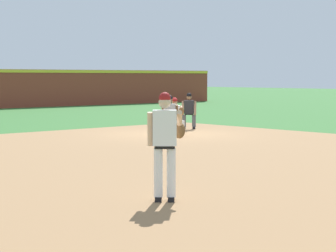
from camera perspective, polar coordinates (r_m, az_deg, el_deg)
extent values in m
plane|color=#336B2D|center=(24.09, 0.31, -0.72)|extent=(160.00, 160.00, 0.00)
cube|color=#9E754C|center=(17.61, 0.12, -2.57)|extent=(18.00, 18.00, 0.01)
cube|color=white|center=(24.08, 0.31, -0.61)|extent=(0.38, 0.38, 0.09)
sphere|color=white|center=(19.54, -0.01, -1.79)|extent=(0.07, 0.07, 0.07)
cube|color=black|center=(11.21, -0.85, -6.35)|extent=(0.26, 0.27, 0.09)
cylinder|color=white|center=(11.09, -0.86, -4.08)|extent=(0.15, 0.15, 0.84)
cube|color=black|center=(11.20, 0.28, -6.35)|extent=(0.26, 0.27, 0.09)
cylinder|color=white|center=(11.09, 0.28, -4.08)|extent=(0.15, 0.15, 0.84)
cube|color=black|center=(11.03, -0.29, -1.82)|extent=(0.39, 0.38, 0.06)
cube|color=white|center=(11.00, -0.29, -0.16)|extent=(0.46, 0.45, 0.60)
sphere|color=#DBB28E|center=(11.00, -0.29, 2.08)|extent=(0.21, 0.21, 0.21)
sphere|color=maroon|center=(11.00, -0.29, 2.45)|extent=(0.20, 0.20, 0.20)
cube|color=maroon|center=(11.09, -0.28, 2.33)|extent=(0.20, 0.20, 0.02)
cylinder|color=#DBB28E|center=(11.09, -1.57, -0.26)|extent=(0.19, 0.20, 0.59)
cylinder|color=#DBB28E|center=(11.29, 1.01, 0.43)|extent=(0.42, 0.45, 0.41)
ellipsoid|color=brown|center=(11.39, 1.01, -0.38)|extent=(0.35, 0.35, 0.34)
cube|color=black|center=(24.47, 1.28, -0.53)|extent=(0.26, 0.26, 0.09)
cylinder|color=white|center=(24.49, 1.28, 0.02)|extent=(0.15, 0.15, 0.40)
cube|color=black|center=(24.47, -0.12, -0.53)|extent=(0.26, 0.26, 0.09)
cylinder|color=white|center=(24.49, -0.12, 0.03)|extent=(0.15, 0.15, 0.40)
cube|color=black|center=(24.47, 0.58, 0.54)|extent=(0.38, 0.38, 0.06)
cube|color=white|center=(24.46, 0.58, 1.19)|extent=(0.46, 0.45, 0.52)
sphere|color=#9E7051|center=(24.42, 0.58, 2.10)|extent=(0.21, 0.21, 0.21)
sphere|color=maroon|center=(24.41, 0.58, 2.27)|extent=(0.20, 0.20, 0.20)
cube|color=maroon|center=(24.33, 0.58, 2.20)|extent=(0.20, 0.20, 0.02)
cylinder|color=#9E7051|center=(24.03, 1.17, 1.48)|extent=(0.47, 0.49, 0.24)
cylinder|color=#9E7051|center=(24.36, -0.01, 1.04)|extent=(0.23, 0.23, 0.58)
ellipsoid|color=brown|center=(23.82, 1.16, 1.28)|extent=(0.30, 0.30, 0.35)
cube|color=black|center=(23.19, -0.34, -0.80)|extent=(0.26, 0.26, 0.09)
cylinder|color=#B2B2B7|center=(23.13, -0.35, -0.11)|extent=(0.15, 0.15, 0.50)
cube|color=black|center=(23.17, 0.64, -0.81)|extent=(0.26, 0.26, 0.09)
cylinder|color=#B2B2B7|center=(23.10, 0.64, -0.11)|extent=(0.15, 0.15, 0.50)
cube|color=black|center=(23.10, 0.14, 0.56)|extent=(0.38, 0.38, 0.06)
cube|color=#B2B2B7|center=(23.08, 0.14, 1.28)|extent=(0.45, 0.46, 0.54)
sphere|color=brown|center=(23.08, 0.15, 2.27)|extent=(0.21, 0.21, 0.21)
sphere|color=black|center=(23.08, 0.15, 2.45)|extent=(0.20, 0.20, 0.20)
cube|color=black|center=(23.17, 0.16, 2.39)|extent=(0.20, 0.20, 0.02)
cylinder|color=brown|center=(23.25, -0.45, 1.22)|extent=(0.30, 0.29, 0.56)
cylinder|color=brown|center=(23.21, 0.79, 1.21)|extent=(0.30, 0.29, 0.56)
cube|color=black|center=(26.49, 2.27, -0.16)|extent=(0.26, 0.26, 0.09)
cylinder|color=#515154|center=(26.51, 2.28, 0.46)|extent=(0.15, 0.15, 0.50)
cube|color=black|center=(26.50, 1.41, -0.16)|extent=(0.26, 0.26, 0.09)
cylinder|color=#515154|center=(26.52, 1.41, 0.46)|extent=(0.15, 0.15, 0.50)
cube|color=black|center=(26.49, 1.84, 1.04)|extent=(0.38, 0.38, 0.06)
cube|color=#232326|center=(26.48, 1.85, 1.67)|extent=(0.45, 0.45, 0.54)
sphere|color=#9E7051|center=(26.44, 1.85, 2.53)|extent=(0.21, 0.21, 0.21)
sphere|color=black|center=(26.44, 1.85, 2.69)|extent=(0.20, 0.20, 0.20)
cube|color=black|center=(26.35, 1.84, 2.63)|extent=(0.20, 0.20, 0.02)
cylinder|color=#9E7051|center=(26.33, 2.38, 1.58)|extent=(0.30, 0.29, 0.56)
cylinder|color=#9E7051|center=(26.34, 1.29, 1.59)|extent=(0.30, 0.29, 0.56)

